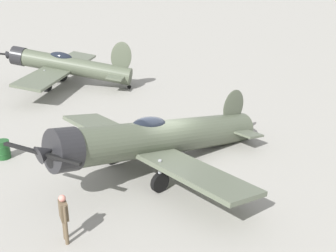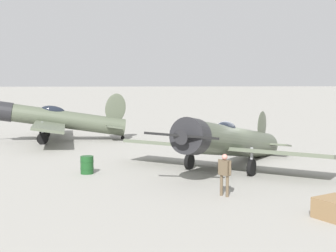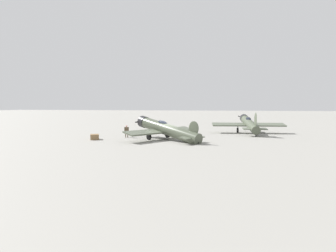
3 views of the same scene
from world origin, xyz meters
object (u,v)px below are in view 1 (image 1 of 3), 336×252
object	(u,v)px
airplane_foreground	(159,138)
airplane_mid_apron	(67,66)
fuel_drum	(3,149)
ground_crew_mechanic	(64,214)

from	to	relation	value
airplane_foreground	airplane_mid_apron	distance (m)	15.22
fuel_drum	airplane_mid_apron	bearing A→B (deg)	-74.78
airplane_mid_apron	ground_crew_mechanic	distance (m)	19.22
ground_crew_mechanic	airplane_foreground	bearing A→B (deg)	37.74
airplane_foreground	airplane_mid_apron	bearing A→B (deg)	-103.51
ground_crew_mechanic	fuel_drum	distance (m)	7.58
airplane_mid_apron	ground_crew_mechanic	xyz separation A→B (m)	(-9.12, 16.91, -0.58)
airplane_foreground	airplane_mid_apron	size ratio (longest dim) A/B	0.88
airplane_mid_apron	airplane_foreground	bearing A→B (deg)	125.06
airplane_mid_apron	fuel_drum	xyz separation A→B (m)	(-3.29, 12.10, -1.16)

